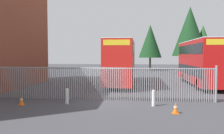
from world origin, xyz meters
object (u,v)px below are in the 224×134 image
at_px(double_decker_bus_near_gate, 201,61).
at_px(traffic_cone_by_gate, 21,100).
at_px(bollard_near_left, 67,96).
at_px(bollard_center_front, 153,98).
at_px(double_decker_bus_behind_fence_left, 121,61).
at_px(traffic_cone_mid_forecourt, 176,108).

xyz_separation_m(double_decker_bus_near_gate, traffic_cone_by_gate, (-13.17, -10.63, -2.13)).
distance_m(bollard_near_left, traffic_cone_by_gate, 2.72).
distance_m(double_decker_bus_near_gate, bollard_center_front, 11.50).
relative_size(bollard_center_front, traffic_cone_by_gate, 1.61).
height_order(double_decker_bus_behind_fence_left, bollard_near_left, double_decker_bus_behind_fence_left).
relative_size(double_decker_bus_near_gate, bollard_center_front, 11.38).
height_order(double_decker_bus_near_gate, double_decker_bus_behind_fence_left, same).
bearing_deg(double_decker_bus_behind_fence_left, bollard_near_left, -104.89).
bearing_deg(traffic_cone_by_gate, double_decker_bus_behind_fence_left, 63.41).
bearing_deg(traffic_cone_by_gate, traffic_cone_mid_forecourt, -6.58).
distance_m(double_decker_bus_behind_fence_left, bollard_center_front, 10.44).
xyz_separation_m(double_decker_bus_behind_fence_left, traffic_cone_mid_forecourt, (3.63, -11.55, -2.13)).
height_order(double_decker_bus_near_gate, traffic_cone_by_gate, double_decker_bus_near_gate).
distance_m(double_decker_bus_behind_fence_left, traffic_cone_by_gate, 11.96).
xyz_separation_m(double_decker_bus_near_gate, traffic_cone_mid_forecourt, (-4.27, -11.65, -2.13)).
bearing_deg(bollard_near_left, bollard_center_front, -0.27).
bearing_deg(bollard_center_front, double_decker_bus_near_gate, 62.19).
distance_m(double_decker_bus_near_gate, bollard_near_left, 14.66).
bearing_deg(double_decker_bus_near_gate, traffic_cone_by_gate, -141.11).
distance_m(traffic_cone_by_gate, traffic_cone_mid_forecourt, 8.96).
relative_size(bollard_near_left, traffic_cone_by_gate, 1.61).
relative_size(traffic_cone_by_gate, traffic_cone_mid_forecourt, 1.00).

